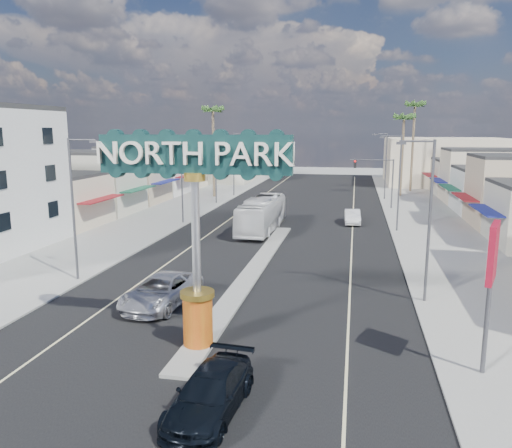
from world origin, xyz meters
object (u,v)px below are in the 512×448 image
at_px(palm_right_far, 415,110).
at_px(city_bus, 262,214).
at_px(streetlight_l_near, 75,202).
at_px(streetlight_r_mid, 398,178).
at_px(streetlight_l_far, 235,161).
at_px(palm_left_far, 213,115).
at_px(bank_pylon_sign, 492,261).
at_px(traffic_signal_right, 377,173).
at_px(traffic_signal_left, 230,171).
at_px(suv_left, 161,291).
at_px(suv_right, 210,393).
at_px(gateway_sign, 195,216).
at_px(streetlight_l_mid, 183,174).
at_px(streetlight_r_far, 385,163).
at_px(streetlight_r_near, 427,213).
at_px(palm_right_mid, 404,121).
at_px(car_parked_right, 352,217).

relative_size(palm_right_far, city_bus, 1.24).
height_order(streetlight_l_near, streetlight_r_mid, same).
height_order(streetlight_l_far, palm_left_far, palm_left_far).
bearing_deg(bank_pylon_sign, traffic_signal_right, 112.03).
xyz_separation_m(traffic_signal_left, streetlight_l_near, (-1.25, -33.99, 0.79)).
bearing_deg(streetlight_l_near, suv_left, -25.38).
bearing_deg(suv_right, streetlight_l_near, 138.69).
bearing_deg(suv_left, streetlight_l_near, 161.57).
bearing_deg(gateway_sign, suv_left, 127.12).
bearing_deg(suv_right, traffic_signal_right, 86.03).
bearing_deg(streetlight_l_mid, streetlight_l_near, -90.00).
height_order(streetlight_r_far, city_bus, streetlight_r_far).
relative_size(traffic_signal_left, streetlight_r_near, 0.67).
bearing_deg(streetlight_r_far, city_bus, -117.40).
distance_m(traffic_signal_left, traffic_signal_right, 18.37).
height_order(streetlight_r_near, bank_pylon_sign, streetlight_r_near).
bearing_deg(traffic_signal_right, streetlight_r_far, 81.14).
bearing_deg(streetlight_l_far, palm_right_far, 21.46).
distance_m(traffic_signal_left, streetlight_l_far, 8.14).
relative_size(streetlight_r_near, bank_pylon_sign, 1.51).
height_order(traffic_signal_left, streetlight_l_far, streetlight_l_far).
bearing_deg(suv_left, gateway_sign, -45.93).
bearing_deg(palm_right_far, gateway_sign, -104.03).
distance_m(traffic_signal_right, palm_right_mid, 14.10).
xyz_separation_m(streetlight_l_far, palm_right_far, (25.43, 10.00, 7.32)).
distance_m(suv_left, car_parked_right, 28.38).
relative_size(streetlight_r_far, bank_pylon_sign, 1.51).
xyz_separation_m(streetlight_r_mid, car_parked_right, (-4.00, 3.31, -4.34)).
relative_size(traffic_signal_right, palm_right_far, 0.43).
bearing_deg(streetlight_r_far, palm_left_far, -175.12).
height_order(streetlight_r_mid, city_bus, streetlight_r_mid).
xyz_separation_m(streetlight_l_near, palm_left_far, (-2.57, 40.00, 6.43)).
bearing_deg(city_bus, streetlight_r_mid, 10.48).
height_order(traffic_signal_right, streetlight_r_mid, streetlight_r_mid).
xyz_separation_m(gateway_sign, bank_pylon_sign, (11.73, -0.25, -1.29)).
bearing_deg(traffic_signal_right, streetlight_l_near, -119.99).
distance_m(palm_right_mid, city_bus, 33.00).
bearing_deg(streetlight_r_mid, streetlight_l_near, -136.21).
bearing_deg(bank_pylon_sign, traffic_signal_left, 134.91).
height_order(streetlight_l_mid, car_parked_right, streetlight_l_mid).
bearing_deg(streetlight_r_near, traffic_signal_left, 119.99).
bearing_deg(gateway_sign, city_bus, 94.39).
bearing_deg(streetlight_r_mid, streetlight_l_mid, 180.00).
relative_size(streetlight_r_mid, palm_right_far, 0.64).
height_order(streetlight_l_near, car_parked_right, streetlight_l_near).
bearing_deg(streetlight_l_far, streetlight_l_near, -90.00).
bearing_deg(streetlight_l_far, city_bus, -70.63).
bearing_deg(streetlight_l_far, car_parked_right, -47.94).
height_order(suv_right, car_parked_right, suv_right).
distance_m(streetlight_l_mid, streetlight_l_far, 22.00).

